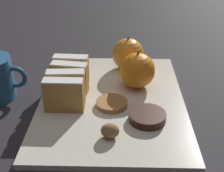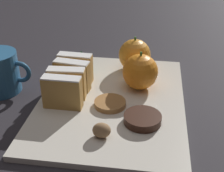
% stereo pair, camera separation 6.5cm
% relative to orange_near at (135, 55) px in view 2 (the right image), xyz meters
% --- Properties ---
extents(ground_plane, '(6.00, 6.00, 0.00)m').
position_rel_orange_near_xyz_m(ground_plane, '(-0.04, -0.14, -0.05)').
color(ground_plane, '#28262B').
extents(serving_platter, '(0.30, 0.41, 0.01)m').
position_rel_orange_near_xyz_m(serving_platter, '(-0.04, -0.14, -0.05)').
color(serving_platter, silver).
rests_on(serving_platter, ground_plane).
extents(stollen_slice_front, '(0.08, 0.03, 0.07)m').
position_rel_orange_near_xyz_m(stollen_slice_front, '(-0.13, -0.19, -0.01)').
color(stollen_slice_front, '#B28442').
rests_on(stollen_slice_front, serving_platter).
extents(stollen_slice_second, '(0.08, 0.03, 0.07)m').
position_rel_orange_near_xyz_m(stollen_slice_second, '(-0.13, -0.15, -0.01)').
color(stollen_slice_second, '#B28442').
rests_on(stollen_slice_second, serving_platter).
extents(stollen_slice_third, '(0.08, 0.04, 0.07)m').
position_rel_orange_near_xyz_m(stollen_slice_third, '(-0.13, -0.12, -0.01)').
color(stollen_slice_third, '#B28442').
rests_on(stollen_slice_third, serving_platter).
extents(stollen_slice_fourth, '(0.08, 0.03, 0.07)m').
position_rel_orange_near_xyz_m(stollen_slice_fourth, '(-0.13, -0.08, -0.01)').
color(stollen_slice_fourth, '#B28442').
rests_on(stollen_slice_fourth, serving_platter).
extents(orange_near, '(0.08, 0.08, 0.09)m').
position_rel_orange_near_xyz_m(orange_near, '(0.00, 0.00, 0.00)').
color(orange_near, orange).
rests_on(orange_near, serving_platter).
extents(orange_far, '(0.08, 0.08, 0.09)m').
position_rel_orange_near_xyz_m(orange_far, '(0.02, -0.09, 0.00)').
color(orange_far, orange).
rests_on(orange_far, serving_platter).
extents(walnut, '(0.03, 0.03, 0.03)m').
position_rel_orange_near_xyz_m(walnut, '(-0.03, -0.27, -0.03)').
color(walnut, '#8E6B47').
rests_on(walnut, serving_platter).
extents(chocolate_cookie, '(0.07, 0.07, 0.02)m').
position_rel_orange_near_xyz_m(chocolate_cookie, '(0.03, -0.22, -0.03)').
color(chocolate_cookie, '#381E14').
rests_on(chocolate_cookie, serving_platter).
extents(gingerbread_cookie, '(0.07, 0.07, 0.01)m').
position_rel_orange_near_xyz_m(gingerbread_cookie, '(-0.03, -0.17, -0.03)').
color(gingerbread_cookie, '#A3703D').
rests_on(gingerbread_cookie, serving_platter).
extents(evergreen_sprig, '(0.05, 0.05, 0.06)m').
position_rel_orange_near_xyz_m(evergreen_sprig, '(-0.13, -0.03, -0.01)').
color(evergreen_sprig, '#23662D').
rests_on(evergreen_sprig, serving_platter).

